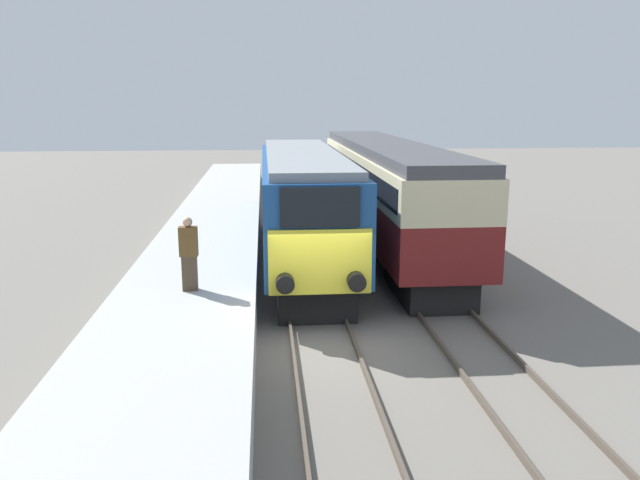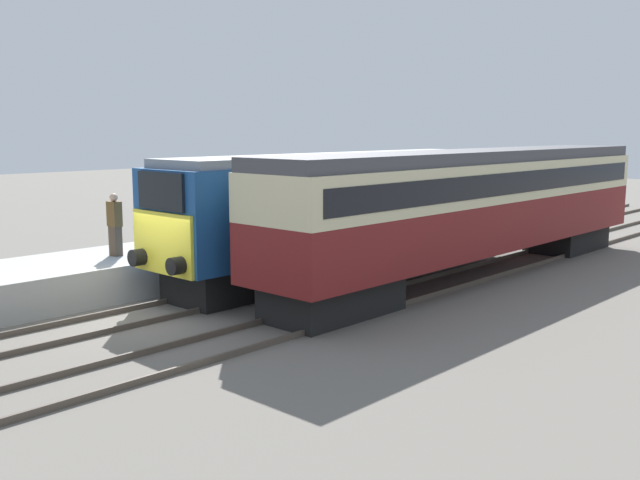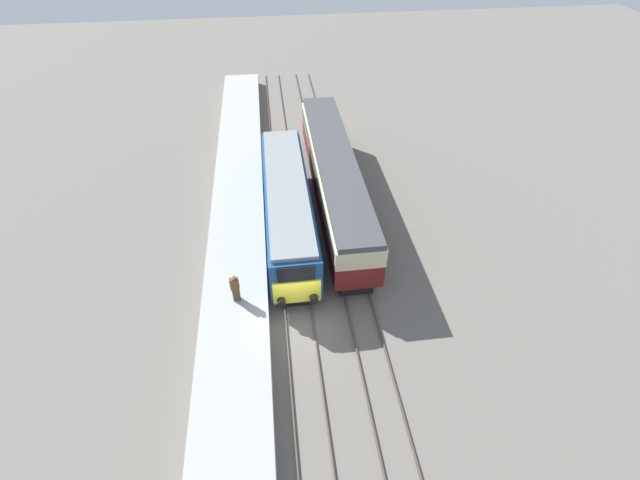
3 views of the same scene
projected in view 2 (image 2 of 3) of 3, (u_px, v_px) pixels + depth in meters
The scene contains 7 objects.
ground_plane at pixel (145, 316), 17.93m from camera, with size 120.00×120.00×0.00m, color slate.
platform_left at pixel (283, 245), 25.86m from camera, with size 3.50×50.00×1.02m.
rails_near_track at pixel (287, 283), 21.53m from camera, with size 1.51×60.00×0.14m.
rails_far_track at pixel (375, 301), 19.24m from camera, with size 1.50×60.00×0.14m.
locomotive at pixel (341, 207), 22.99m from camera, with size 2.70×14.15×3.89m.
passenger_carriage at pixel (477, 200), 22.58m from camera, with size 2.75×18.05×4.02m.
person_on_platform at pixel (115, 225), 20.58m from camera, with size 0.44×0.26×1.82m.
Camera 2 is at (15.12, -9.72, 4.66)m, focal length 40.00 mm.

